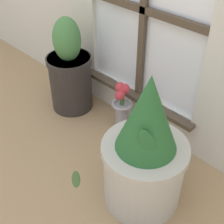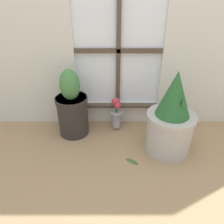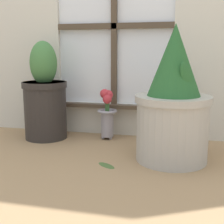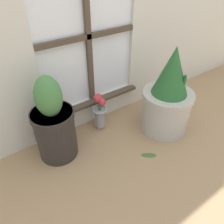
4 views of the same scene
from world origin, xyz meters
TOP-DOWN VIEW (x-y plane):
  - ground_plane at (0.00, 0.00)m, footprint 10.00×10.00m
  - potted_plant_left at (-0.40, 0.42)m, footprint 0.28×0.28m
  - potted_plant_right at (0.40, 0.19)m, footprint 0.38×0.38m
  - flower_vase at (-0.01, 0.48)m, footprint 0.12×0.12m
  - fallen_leaf at (0.10, 0.03)m, footprint 0.11×0.10m

SIDE VIEW (x-z plane):
  - ground_plane at x=0.00m, z-range 0.00..0.00m
  - fallen_leaf at x=0.10m, z-range 0.00..0.01m
  - flower_vase at x=-0.01m, z-range 0.02..0.33m
  - potted_plant_left at x=-0.40m, z-range -0.05..0.56m
  - potted_plant_right at x=0.40m, z-range -0.05..0.62m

